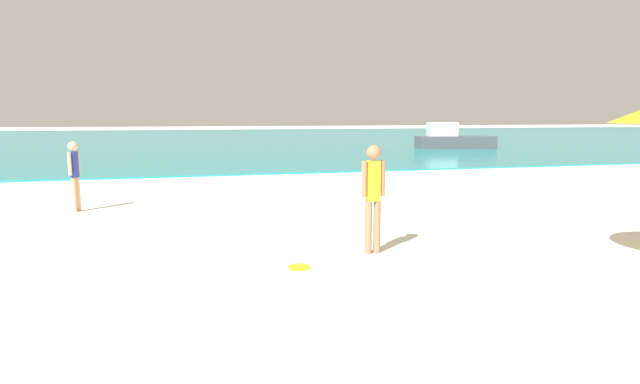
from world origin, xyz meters
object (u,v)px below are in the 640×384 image
Objects in this scene: person_standing at (373,192)px; person_distant at (75,172)px; frisbee at (299,267)px; boat_near at (452,139)px.

person_distant is (-4.86, 4.70, -0.06)m from person_standing.
frisbee is 6.39m from person_distant.
boat_near is at bearing -22.18° from person_distant.
frisbee is 0.06× the size of boat_near.
person_distant is at bearing 125.35° from frisbee.
person_distant reaches higher than frisbee.
person_distant is at bearing -127.05° from boat_near.
boat_near is (13.00, 21.16, -0.30)m from person_standing.
person_distant is (-3.66, 5.17, 0.82)m from frisbee.
frisbee is (-1.20, -0.46, -0.89)m from person_standing.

